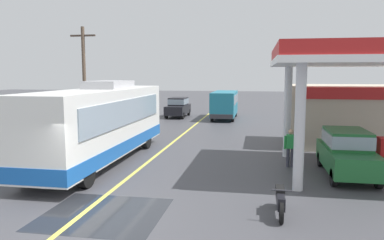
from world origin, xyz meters
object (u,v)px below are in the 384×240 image
car_at_pump (347,150)px  minibus_opposing_lane (225,103)px  car_trailing_behind_bus (178,106)px  coach_bus_main (101,124)px  pedestrian_near_pump (290,146)px  motorcycle_parked_forecourt (280,200)px

car_at_pump → minibus_opposing_lane: minibus_opposing_lane is taller
car_at_pump → car_trailing_behind_bus: size_ratio=1.00×
coach_bus_main → pedestrian_near_pump: (8.45, 0.45, -0.79)m
coach_bus_main → minibus_opposing_lane: bearing=77.0°
minibus_opposing_lane → car_at_pump: bearing=-70.4°
minibus_opposing_lane → motorcycle_parked_forecourt: 23.19m
motorcycle_parked_forecourt → car_trailing_behind_bus: car_trailing_behind_bus is taller
coach_bus_main → car_at_pump: bearing=-3.1°
motorcycle_parked_forecourt → car_trailing_behind_bus: bearing=108.9°
motorcycle_parked_forecourt → pedestrian_near_pump: 5.83m
coach_bus_main → car_at_pump: coach_bus_main is taller
car_at_pump → pedestrian_near_pump: (-2.07, 1.02, -0.08)m
minibus_opposing_lane → car_trailing_behind_bus: 4.50m
minibus_opposing_lane → coach_bus_main: bearing=-103.0°
coach_bus_main → motorcycle_parked_forecourt: coach_bus_main is taller
motorcycle_parked_forecourt → coach_bus_main: bearing=145.4°
car_at_pump → minibus_opposing_lane: 19.25m
car_at_pump → car_trailing_behind_bus: bearing=120.1°
minibus_opposing_lane → car_trailing_behind_bus: bearing=171.3°
car_trailing_behind_bus → motorcycle_parked_forecourt: bearing=-71.1°
motorcycle_parked_forecourt → car_trailing_behind_bus: (-8.08, 23.55, 0.57)m
car_at_pump → pedestrian_near_pump: 2.31m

